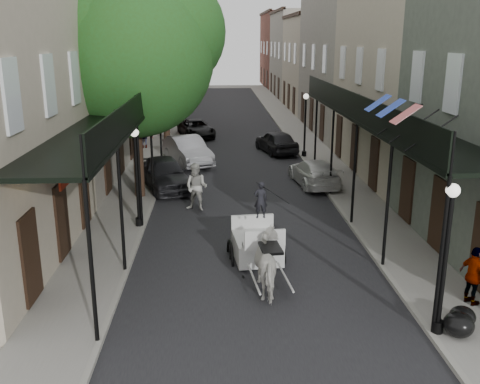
{
  "coord_description": "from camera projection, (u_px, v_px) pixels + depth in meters",
  "views": [
    {
      "loc": [
        -1.16,
        -13.2,
        6.93
      ],
      "look_at": [
        -0.32,
        5.26,
        1.6
      ],
      "focal_mm": 40.0,
      "sensor_mm": 36.0,
      "label": 1
    }
  ],
  "objects": [
    {
      "name": "ground",
      "position": [
        260.0,
        301.0,
        14.65
      ],
      "size": [
        140.0,
        140.0,
        0.0
      ],
      "primitive_type": "plane",
      "color": "gray",
      "rests_on": "ground"
    },
    {
      "name": "road",
      "position": [
        235.0,
        152.0,
        33.84
      ],
      "size": [
        8.0,
        90.0,
        0.01
      ],
      "primitive_type": "cube",
      "color": "black",
      "rests_on": "ground"
    },
    {
      "name": "sidewalk_left",
      "position": [
        155.0,
        152.0,
        33.61
      ],
      "size": [
        2.2,
        90.0,
        0.12
      ],
      "primitive_type": "cube",
      "color": "gray",
      "rests_on": "ground"
    },
    {
      "name": "sidewalk_right",
      "position": [
        313.0,
        150.0,
        34.04
      ],
      "size": [
        2.2,
        90.0,
        0.12
      ],
      "primitive_type": "cube",
      "color": "gray",
      "rests_on": "ground"
    },
    {
      "name": "building_row_left",
      "position": [
        120.0,
        61.0,
        41.61
      ],
      "size": [
        5.0,
        80.0,
        10.5
      ],
      "primitive_type": "cube",
      "color": "#AC9F89",
      "rests_on": "ground"
    },
    {
      "name": "building_row_right",
      "position": [
        338.0,
        60.0,
        42.36
      ],
      "size": [
        5.0,
        80.0,
        10.5
      ],
      "primitive_type": "cube",
      "color": "gray",
      "rests_on": "ground"
    },
    {
      "name": "gallery_left",
      "position": [
        119.0,
        118.0,
        20.01
      ],
      "size": [
        2.2,
        18.05,
        4.88
      ],
      "color": "black",
      "rests_on": "sidewalk_left"
    },
    {
      "name": "gallery_right",
      "position": [
        371.0,
        116.0,
        20.43
      ],
      "size": [
        2.2,
        18.05,
        4.88
      ],
      "color": "black",
      "rests_on": "sidewalk_right"
    },
    {
      "name": "tree_near",
      "position": [
        143.0,
        49.0,
        22.44
      ],
      "size": [
        7.31,
        6.8,
        9.63
      ],
      "color": "#382619",
      "rests_on": "sidewalk_left"
    },
    {
      "name": "tree_far",
      "position": [
        169.0,
        55.0,
        36.05
      ],
      "size": [
        6.45,
        6.0,
        8.61
      ],
      "color": "#382619",
      "rests_on": "sidewalk_left"
    },
    {
      "name": "lamppost_right_near",
      "position": [
        445.0,
        258.0,
        12.34
      ],
      "size": [
        0.32,
        0.32,
        3.71
      ],
      "color": "black",
      "rests_on": "sidewalk_right"
    },
    {
      "name": "lamppost_left",
      "position": [
        137.0,
        176.0,
        19.66
      ],
      "size": [
        0.32,
        0.32,
        3.71
      ],
      "color": "black",
      "rests_on": "sidewalk_left"
    },
    {
      "name": "lamppost_right_far",
      "position": [
        305.0,
        124.0,
        31.53
      ],
      "size": [
        0.32,
        0.32,
        3.71
      ],
      "color": "black",
      "rests_on": "sidewalk_right"
    },
    {
      "name": "horse",
      "position": [
        271.0,
        264.0,
        14.98
      ],
      "size": [
        1.11,
        2.08,
        1.68
      ],
      "primitive_type": "imported",
      "rotation": [
        0.0,
        0.0,
        3.25
      ],
      "color": "beige",
      "rests_on": "ground"
    },
    {
      "name": "carriage",
      "position": [
        255.0,
        224.0,
        17.4
      ],
      "size": [
        1.89,
        2.61,
        2.81
      ],
      "rotation": [
        0.0,
        0.0,
        0.1
      ],
      "color": "black",
      "rests_on": "ground"
    },
    {
      "name": "pedestrian_walking",
      "position": [
        196.0,
        187.0,
        22.11
      ],
      "size": [
        1.18,
        1.06,
        2.0
      ],
      "primitive_type": "imported",
      "rotation": [
        0.0,
        0.0,
        -0.38
      ],
      "color": "#AFAEA5",
      "rests_on": "ground"
    },
    {
      "name": "pedestrian_sidewalk_left",
      "position": [
        144.0,
        134.0,
        34.27
      ],
      "size": [
        1.29,
        0.91,
        1.81
      ],
      "primitive_type": "imported",
      "rotation": [
        0.0,
        0.0,
        3.36
      ],
      "color": "gray",
      "rests_on": "sidewalk_left"
    },
    {
      "name": "pedestrian_sidewalk_right",
      "position": [
        474.0,
        276.0,
        14.02
      ],
      "size": [
        0.7,
        1.02,
        1.6
      ],
      "primitive_type": "imported",
      "rotation": [
        0.0,
        0.0,
        1.93
      ],
      "color": "gray",
      "rests_on": "sidewalk_right"
    },
    {
      "name": "car_left_near",
      "position": [
        165.0,
        173.0,
        25.29
      ],
      "size": [
        3.14,
        4.87,
        1.54
      ],
      "primitive_type": "imported",
      "rotation": [
        0.0,
        0.0,
        0.32
      ],
      "color": "black",
      "rests_on": "ground"
    },
    {
      "name": "car_left_mid",
      "position": [
        187.0,
        150.0,
        30.4
      ],
      "size": [
        3.26,
        5.02,
        1.56
      ],
      "primitive_type": "imported",
      "rotation": [
        0.0,
        0.0,
        0.37
      ],
      "color": "#939398",
      "rests_on": "ground"
    },
    {
      "name": "car_left_far",
      "position": [
        196.0,
        129.0,
        38.73
      ],
      "size": [
        3.16,
        4.9,
        1.26
      ],
      "primitive_type": "imported",
      "rotation": [
        0.0,
        0.0,
        0.25
      ],
      "color": "black",
      "rests_on": "ground"
    },
    {
      "name": "car_right_near",
      "position": [
        314.0,
        172.0,
        26.04
      ],
      "size": [
        2.24,
        4.54,
        1.27
      ],
      "primitive_type": "imported",
      "rotation": [
        0.0,
        0.0,
        3.25
      ],
      "color": "silver",
      "rests_on": "ground"
    },
    {
      "name": "car_right_far",
      "position": [
        276.0,
        141.0,
        33.39
      ],
      "size": [
        2.67,
        4.5,
        1.44
      ],
      "primitive_type": "imported",
      "rotation": [
        0.0,
        0.0,
        3.39
      ],
      "color": "black",
      "rests_on": "ground"
    },
    {
      "name": "trash_bags",
      "position": [
        460.0,
        321.0,
        12.79
      ],
      "size": [
        0.97,
        1.12,
        0.61
      ],
      "color": "black",
      "rests_on": "sidewalk_right"
    }
  ]
}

